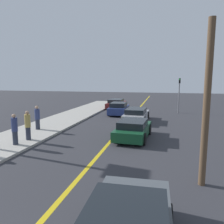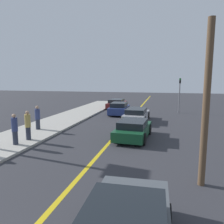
# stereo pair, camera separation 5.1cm
# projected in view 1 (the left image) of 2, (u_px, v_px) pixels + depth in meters

# --- Properties ---
(road_center_line) EXTENTS (0.20, 60.00, 0.01)m
(road_center_line) POSITION_uv_depth(u_px,v_px,m) (128.00, 122.00, 19.64)
(road_center_line) COLOR gold
(road_center_line) RESTS_ON ground_plane
(sidewalk_left) EXTENTS (3.82, 33.77, 0.13)m
(sidewalk_left) POSITION_uv_depth(u_px,v_px,m) (62.00, 120.00, 19.92)
(sidewalk_left) COLOR #ADA89E
(sidewalk_left) RESTS_ON ground_plane
(car_ahead_center) EXTENTS (2.14, 4.20, 1.22)m
(car_ahead_center) POSITION_uv_depth(u_px,v_px,m) (133.00, 129.00, 14.05)
(car_ahead_center) COLOR #144728
(car_ahead_center) RESTS_ON ground_plane
(car_far_distant) EXTENTS (2.10, 4.64, 1.18)m
(car_far_distant) POSITION_uv_depth(u_px,v_px,m) (136.00, 115.00, 19.80)
(car_far_distant) COLOR #9E9EA3
(car_far_distant) RESTS_ON ground_plane
(car_parked_left_lot) EXTENTS (1.94, 3.87, 1.32)m
(car_parked_left_lot) POSITION_uv_depth(u_px,v_px,m) (119.00, 109.00, 23.38)
(car_parked_left_lot) COLOR navy
(car_parked_left_lot) RESTS_ON ground_plane
(car_oncoming_far) EXTENTS (2.04, 4.43, 1.20)m
(car_oncoming_far) POSITION_uv_depth(u_px,v_px,m) (116.00, 104.00, 28.46)
(car_oncoming_far) COLOR maroon
(car_oncoming_far) RESTS_ON ground_plane
(pedestrian_mid_group) EXTENTS (0.34, 0.34, 1.75)m
(pedestrian_mid_group) POSITION_uv_depth(u_px,v_px,m) (15.00, 129.00, 12.25)
(pedestrian_mid_group) COLOR #282D3D
(pedestrian_mid_group) RESTS_ON sidewalk_left
(pedestrian_far_standing) EXTENTS (0.34, 0.34, 1.78)m
(pedestrian_far_standing) POSITION_uv_depth(u_px,v_px,m) (28.00, 125.00, 13.21)
(pedestrian_far_standing) COLOR #282D3D
(pedestrian_far_standing) RESTS_ON sidewalk_left
(pedestrian_by_sign) EXTENTS (0.37, 0.37, 1.74)m
(pedestrian_by_sign) POSITION_uv_depth(u_px,v_px,m) (37.00, 118.00, 15.97)
(pedestrian_by_sign) COLOR #282D3D
(pedestrian_by_sign) RESTS_ON sidewalk_left
(traffic_light) EXTENTS (0.18, 0.40, 3.87)m
(traffic_light) POSITION_uv_depth(u_px,v_px,m) (179.00, 92.00, 24.14)
(traffic_light) COLOR slate
(traffic_light) RESTS_ON ground_plane
(utility_pole) EXTENTS (0.24, 0.24, 5.83)m
(utility_pole) POSITION_uv_depth(u_px,v_px,m) (207.00, 105.00, 7.53)
(utility_pole) COLOR brown
(utility_pole) RESTS_ON ground_plane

